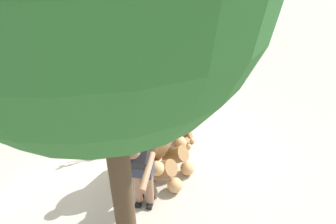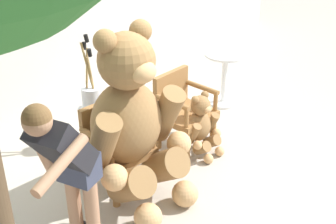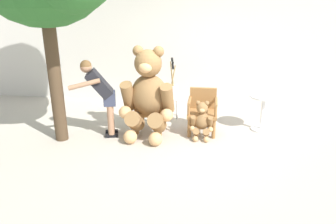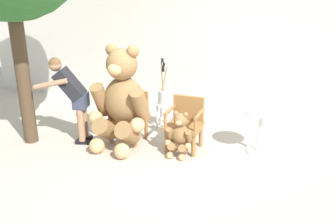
{
  "view_description": "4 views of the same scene",
  "coord_description": "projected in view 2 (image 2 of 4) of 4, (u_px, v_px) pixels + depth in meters",
  "views": [
    {
      "loc": [
        -3.66,
        -1.48,
        3.35
      ],
      "look_at": [
        0.19,
        0.43,
        0.88
      ],
      "focal_mm": 28.0,
      "sensor_mm": 36.0,
      "label": 1
    },
    {
      "loc": [
        -3.03,
        -2.44,
        2.88
      ],
      "look_at": [
        0.17,
        0.44,
        0.59
      ],
      "focal_mm": 50.0,
      "sensor_mm": 36.0,
      "label": 2
    },
    {
      "loc": [
        0.63,
        -5.48,
        2.59
      ],
      "look_at": [
        -0.1,
        0.0,
        0.58
      ],
      "focal_mm": 35.0,
      "sensor_mm": 36.0,
      "label": 3
    },
    {
      "loc": [
        2.24,
        -4.93,
        2.72
      ],
      "look_at": [
        0.23,
        0.44,
        0.63
      ],
      "focal_mm": 40.0,
      "sensor_mm": 36.0,
      "label": 4
    }
  ],
  "objects": [
    {
      "name": "round_side_table",
      "position": [
        225.0,
        72.0,
        6.14
      ],
      "size": [
        0.56,
        0.56,
        0.72
      ],
      "color": "white",
      "rests_on": "ground"
    },
    {
      "name": "back_wall",
      "position": [
        35.0,
        4.0,
        5.54
      ],
      "size": [
        10.0,
        0.16,
        2.8
      ],
      "primitive_type": "cube",
      "color": "beige",
      "rests_on": "ground"
    },
    {
      "name": "white_stool",
      "position": [
        93.0,
        117.0,
        5.26
      ],
      "size": [
        0.34,
        0.34,
        0.46
      ],
      "color": "silver",
      "rests_on": "ground"
    },
    {
      "name": "teddy_bear_large",
      "position": [
        133.0,
        120.0,
        4.2
      ],
      "size": [
        1.02,
        0.99,
        1.71
      ],
      "color": "olive",
      "rests_on": "ground"
    },
    {
      "name": "wooden_chair_left",
      "position": [
        115.0,
        144.0,
        4.54
      ],
      "size": [
        0.59,
        0.55,
        0.86
      ],
      "color": "olive",
      "rests_on": "ground"
    },
    {
      "name": "teddy_bear_small",
      "position": [
        202.0,
        125.0,
        5.09
      ],
      "size": [
        0.44,
        0.41,
        0.73
      ],
      "color": "olive",
      "rests_on": "ground"
    },
    {
      "name": "person_visitor",
      "position": [
        66.0,
        161.0,
        3.53
      ],
      "size": [
        0.78,
        0.63,
        1.48
      ],
      "color": "black",
      "rests_on": "ground"
    },
    {
      "name": "brush_bucket",
      "position": [
        91.0,
        95.0,
        5.13
      ],
      "size": [
        0.22,
        0.22,
        0.87
      ],
      "color": "silver",
      "rests_on": "white_stool"
    },
    {
      "name": "ground_plane",
      "position": [
        189.0,
        182.0,
        4.78
      ],
      "size": [
        60.0,
        60.0,
        0.0
      ],
      "primitive_type": "plane",
      "color": "#B2A899"
    },
    {
      "name": "wooden_chair_right",
      "position": [
        182.0,
        109.0,
        5.2
      ],
      "size": [
        0.56,
        0.52,
        0.86
      ],
      "color": "olive",
      "rests_on": "ground"
    }
  ]
}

